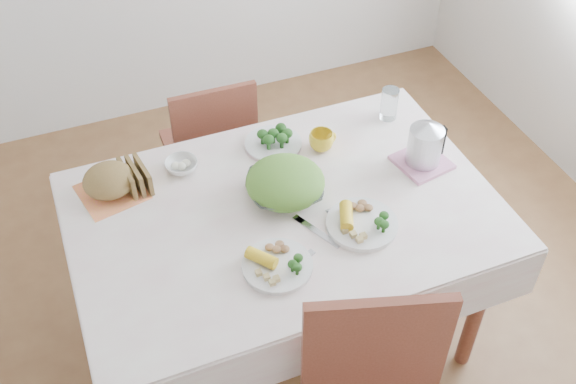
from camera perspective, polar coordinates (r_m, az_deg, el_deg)
name	(u,v)px	position (r m, az deg, el deg)	size (l,w,h in m)	color
floor	(285,333)	(2.97, -0.22, -11.86)	(3.60, 3.60, 0.00)	brown
dining_table	(285,278)	(2.67, -0.24, -7.30)	(1.40, 0.90, 0.75)	brown
tablecloth	(285,210)	(2.39, -0.27, -1.54)	(1.50, 1.00, 0.01)	white
chair_far	(208,141)	(3.16, -6.75, 4.32)	(0.39, 0.39, 0.86)	brown
salad_bowl	(285,189)	(2.41, -0.24, 0.29)	(0.27, 0.27, 0.07)	white
dinner_plate_left	(277,266)	(2.19, -0.91, -6.26)	(0.23, 0.23, 0.02)	white
dinner_plate_right	(362,224)	(2.33, 6.26, -2.73)	(0.25, 0.25, 0.02)	white
broccoli_plate	(273,144)	(2.64, -1.25, 4.07)	(0.22, 0.22, 0.02)	beige
napkin	(112,192)	(2.53, -14.68, 0.00)	(0.22, 0.22, 0.00)	#FF8D50
bread_loaf	(109,181)	(2.49, -14.90, 0.93)	(0.19, 0.18, 0.11)	brown
fruit_bowl	(181,166)	(2.56, -9.01, 2.23)	(0.12, 0.12, 0.04)	white
yellow_mug	(321,141)	(2.61, 2.84, 4.35)	(0.10, 0.10, 0.08)	yellow
glass_tumbler	(389,104)	(2.78, 8.56, 7.36)	(0.07, 0.07, 0.13)	white
pink_tray	(422,162)	(2.61, 11.26, 2.51)	(0.18, 0.18, 0.01)	pink
electric_kettle	(426,139)	(2.54, 11.60, 4.43)	(0.13, 0.13, 0.18)	#B2B5BA
fork_left	(318,232)	(2.31, 2.54, -3.41)	(0.02, 0.20, 0.00)	silver
fork_right	(341,227)	(2.33, 4.51, -2.99)	(0.02, 0.17, 0.00)	silver
knife	(292,267)	(2.20, 0.34, -6.39)	(0.02, 0.20, 0.00)	silver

